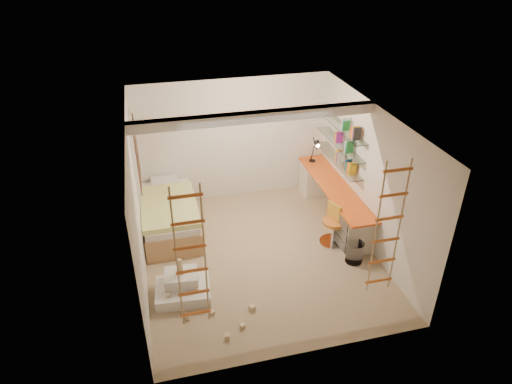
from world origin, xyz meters
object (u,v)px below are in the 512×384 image
object	(u,v)px
desk	(333,200)
play_platform	(183,287)
bed	(170,215)
swivel_chair	(333,230)

from	to	relation	value
desk	play_platform	world-z (taller)	desk
bed	desk	bearing A→B (deg)	-6.49
desk	bed	bearing A→B (deg)	173.51
swivel_chair	play_platform	xyz separation A→B (m)	(-2.85, -0.72, -0.16)
desk	swivel_chair	world-z (taller)	swivel_chair
swivel_chair	play_platform	bearing A→B (deg)	-165.88
swivel_chair	desk	bearing A→B (deg)	69.03
bed	swivel_chair	xyz separation A→B (m)	(2.88, -1.19, -0.02)
desk	bed	distance (m)	3.22
desk	bed	world-z (taller)	desk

